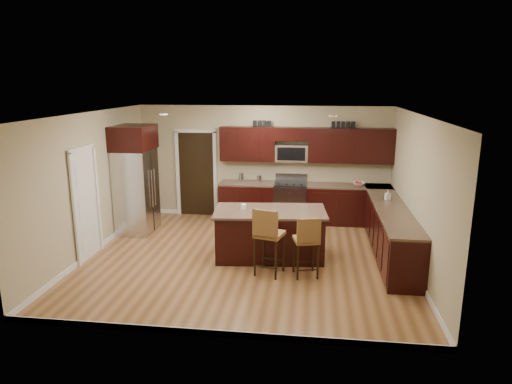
# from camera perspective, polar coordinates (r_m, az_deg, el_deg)

# --- Properties ---
(floor) EXTENTS (6.00, 6.00, 0.00)m
(floor) POSITION_cam_1_polar(r_m,az_deg,el_deg) (8.70, -1.12, -8.28)
(floor) COLOR #98673C
(floor) RESTS_ON ground
(ceiling) EXTENTS (6.00, 6.00, 0.00)m
(ceiling) POSITION_cam_1_polar(r_m,az_deg,el_deg) (8.09, -1.21, 9.74)
(ceiling) COLOR silver
(ceiling) RESTS_ON wall_back
(wall_back) EXTENTS (6.00, 0.00, 6.00)m
(wall_back) POSITION_cam_1_polar(r_m,az_deg,el_deg) (10.96, 0.93, 3.69)
(wall_back) COLOR tan
(wall_back) RESTS_ON floor
(wall_left) EXTENTS (0.00, 5.50, 5.50)m
(wall_left) POSITION_cam_1_polar(r_m,az_deg,el_deg) (9.21, -19.97, 0.91)
(wall_left) COLOR tan
(wall_left) RESTS_ON floor
(wall_right) EXTENTS (0.00, 5.50, 5.50)m
(wall_right) POSITION_cam_1_polar(r_m,az_deg,el_deg) (8.41, 19.51, -0.22)
(wall_right) COLOR tan
(wall_right) RESTS_ON floor
(base_cabinets) EXTENTS (4.02, 3.96, 0.92)m
(base_cabinets) POSITION_cam_1_polar(r_m,az_deg,el_deg) (9.86, 11.12, -3.04)
(base_cabinets) COLOR black
(base_cabinets) RESTS_ON floor
(upper_cabinets) EXTENTS (4.00, 0.33, 0.80)m
(upper_cabinets) POSITION_cam_1_polar(r_m,az_deg,el_deg) (10.66, 6.45, 5.98)
(upper_cabinets) COLOR black
(upper_cabinets) RESTS_ON wall_back
(range) EXTENTS (0.76, 0.64, 1.11)m
(range) POSITION_cam_1_polar(r_m,az_deg,el_deg) (10.81, 4.32, -1.26)
(range) COLOR silver
(range) RESTS_ON floor
(microwave) EXTENTS (0.76, 0.31, 0.40)m
(microwave) POSITION_cam_1_polar(r_m,az_deg,el_deg) (10.73, 4.47, 4.88)
(microwave) COLOR silver
(microwave) RESTS_ON upper_cabinets
(doorway) EXTENTS (0.85, 0.03, 2.06)m
(doorway) POSITION_cam_1_polar(r_m,az_deg,el_deg) (11.31, -7.43, 2.23)
(doorway) COLOR black
(doorway) RESTS_ON floor
(pantry_door) EXTENTS (0.03, 0.80, 2.04)m
(pantry_door) POSITION_cam_1_polar(r_m,az_deg,el_deg) (9.02, -20.54, -1.56)
(pantry_door) COLOR white
(pantry_door) RESTS_ON floor
(letter_decor) EXTENTS (2.20, 0.03, 0.15)m
(letter_decor) POSITION_cam_1_polar(r_m,az_deg,el_deg) (10.61, 5.73, 8.44)
(letter_decor) COLOR black
(letter_decor) RESTS_ON upper_cabinets
(island) EXTENTS (2.16, 1.27, 0.92)m
(island) POSITION_cam_1_polar(r_m,az_deg,el_deg) (8.63, 1.74, -5.42)
(island) COLOR black
(island) RESTS_ON floor
(stool_mid) EXTENTS (0.55, 0.55, 1.20)m
(stool_mid) POSITION_cam_1_polar(r_m,az_deg,el_deg) (7.73, 1.50, -5.27)
(stool_mid) COLOR olive
(stool_mid) RESTS_ON floor
(stool_right) EXTENTS (0.49, 0.49, 1.07)m
(stool_right) POSITION_cam_1_polar(r_m,az_deg,el_deg) (7.73, 6.40, -5.96)
(stool_right) COLOR olive
(stool_right) RESTS_ON floor
(refrigerator) EXTENTS (0.79, 0.98, 2.35)m
(refrigerator) POSITION_cam_1_polar(r_m,az_deg,el_deg) (10.21, -14.80, 1.65)
(refrigerator) COLOR silver
(refrigerator) RESTS_ON floor
(floor_mat) EXTENTS (1.03, 0.82, 0.01)m
(floor_mat) POSITION_cam_1_polar(r_m,az_deg,el_deg) (10.36, 3.42, -4.62)
(floor_mat) COLOR brown
(floor_mat) RESTS_ON floor
(fruit_bowl) EXTENTS (0.37, 0.37, 0.07)m
(fruit_bowl) POSITION_cam_1_polar(r_m,az_deg,el_deg) (10.73, 12.65, 0.99)
(fruit_bowl) COLOR silver
(fruit_bowl) RESTS_ON base_cabinets
(soap_bottle) EXTENTS (0.12, 0.12, 0.21)m
(soap_bottle) POSITION_cam_1_polar(r_m,az_deg,el_deg) (9.56, 16.15, -0.36)
(soap_bottle) COLOR #B2B2B2
(soap_bottle) RESTS_ON base_cabinets
(canister_tall) EXTENTS (0.12, 0.12, 0.22)m
(canister_tall) POSITION_cam_1_polar(r_m,az_deg,el_deg) (10.80, -1.85, 1.79)
(canister_tall) COLOR silver
(canister_tall) RESTS_ON base_cabinets
(canister_short) EXTENTS (0.11, 0.11, 0.18)m
(canister_short) POSITION_cam_1_polar(r_m,az_deg,el_deg) (10.74, 0.40, 1.63)
(canister_short) COLOR silver
(canister_short) RESTS_ON base_cabinets
(island_jar) EXTENTS (0.10, 0.10, 0.10)m
(island_jar) POSITION_cam_1_polar(r_m,az_deg,el_deg) (8.53, -1.58, -1.86)
(island_jar) COLOR white
(island_jar) RESTS_ON island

